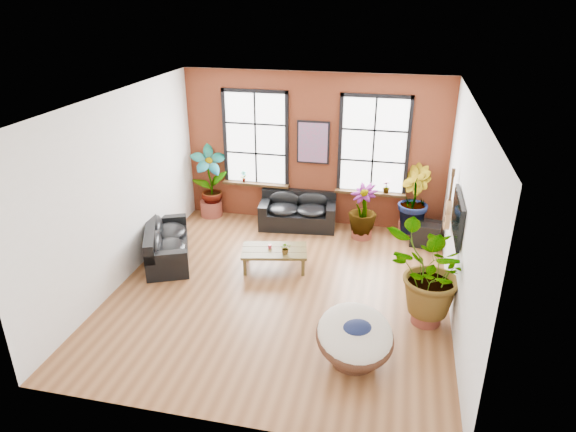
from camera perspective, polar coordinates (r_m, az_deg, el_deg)
name	(u,v)px	position (r m, az deg, el deg)	size (l,w,h in m)	color
room	(282,200)	(8.91, -0.64, 1.77)	(6.04, 6.54, 3.54)	brown
sofa_back	(298,211)	(11.97, 1.11, 0.53)	(1.83, 1.04, 0.80)	black
sofa_left	(165,243)	(10.80, -13.52, -2.97)	(1.51, 2.08, 0.76)	black
coffee_table	(274,252)	(10.14, -1.52, -3.98)	(1.39, 0.97, 0.49)	#463A19
papasan_chair	(355,337)	(7.76, 7.45, -13.15)	(1.50, 1.50, 0.87)	#4D2B1B
poster	(313,143)	(11.67, 2.80, 8.16)	(0.74, 0.06, 0.98)	black
tv_wall_unit	(454,216)	(9.26, 18.01, 0.04)	(0.13, 1.86, 1.20)	black
media_box	(426,234)	(11.51, 15.07, -1.91)	(0.68, 0.59, 0.51)	black
pot_back_left	(211,208)	(12.72, -8.50, 0.88)	(0.55, 0.55, 0.39)	brown
pot_back_right	(408,228)	(11.89, 13.22, -1.32)	(0.55, 0.55, 0.34)	brown
pot_right_wall	(426,313)	(8.97, 15.10, -10.34)	(0.57, 0.57, 0.36)	brown
pot_mid	(362,230)	(11.59, 8.19, -1.60)	(0.48, 0.48, 0.33)	brown
floor_plant_back_left	(210,179)	(12.41, -8.68, 4.09)	(0.86, 0.58, 1.62)	#184612
floor_plant_back_right	(412,199)	(11.58, 13.67, 1.85)	(0.82, 0.66, 1.49)	#184612
floor_plant_right_wall	(431,274)	(8.56, 15.57, -6.23)	(1.38, 1.20, 1.53)	#184612
floor_plant_mid	(363,209)	(11.36, 8.32, 0.78)	(0.62, 0.62, 1.11)	#184612
table_plant	(286,248)	(9.91, -0.26, -3.60)	(0.22, 0.19, 0.24)	#184612
sill_plant_left	(244,176)	(12.27, -4.96, 4.41)	(0.14, 0.10, 0.27)	#184612
sill_plant_right	(386,187)	(11.75, 10.87, 3.16)	(0.15, 0.15, 0.27)	#184612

